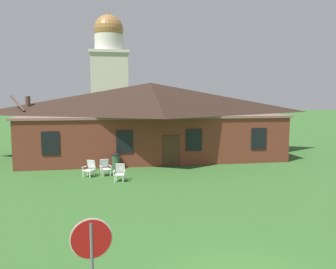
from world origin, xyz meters
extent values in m
cube|color=brown|center=(0.00, 20.27, 1.60)|extent=(18.74, 10.00, 3.20)
cube|color=#835E55|center=(0.00, 20.27, 3.28)|extent=(19.12, 10.20, 0.16)
pyramid|color=black|center=(0.00, 20.27, 4.58)|extent=(19.49, 10.40, 2.43)
cube|color=black|center=(-7.03, 15.24, 1.76)|extent=(1.10, 0.06, 1.50)
cube|color=black|center=(-2.34, 15.24, 1.76)|extent=(1.10, 0.06, 1.50)
cube|color=black|center=(2.34, 15.24, 1.76)|extent=(1.10, 0.06, 1.50)
cube|color=black|center=(7.03, 15.24, 1.76)|extent=(1.10, 0.06, 1.50)
cube|color=#422819|center=(0.78, 15.24, 1.05)|extent=(1.10, 0.06, 2.10)
cube|color=beige|center=(-3.23, 40.19, 5.14)|extent=(4.80, 4.80, 10.28)
cube|color=silver|center=(-3.23, 40.19, 10.46)|extent=(5.18, 5.18, 0.36)
cylinder|color=silver|center=(-3.23, 40.19, 11.74)|extent=(3.80, 3.80, 2.20)
sphere|color=#9E6B38|center=(-3.23, 40.19, 13.52)|extent=(3.88, 3.88, 3.88)
cone|color=#9E6B38|center=(-3.23, 40.19, 15.86)|extent=(0.24, 0.24, 1.00)
cylinder|color=white|center=(-3.65, -0.82, 2.04)|extent=(0.80, 0.10, 0.81)
cylinder|color=#B71414|center=(-3.65, -0.85, 2.04)|extent=(0.76, 0.10, 0.76)
cube|color=white|center=(-4.47, 12.74, 0.18)|extent=(0.07, 0.07, 0.36)
cube|color=white|center=(-4.87, 12.97, 0.18)|extent=(0.07, 0.07, 0.36)
cube|color=white|center=(-4.25, 13.12, 0.18)|extent=(0.07, 0.07, 0.36)
cube|color=white|center=(-4.65, 13.35, 0.18)|extent=(0.07, 0.07, 0.36)
cube|color=white|center=(-4.56, 13.04, 0.39)|extent=(0.73, 0.72, 0.05)
cube|color=white|center=(-4.41, 13.31, 0.69)|extent=(0.54, 0.42, 0.54)
cube|color=white|center=(-4.32, 12.88, 0.58)|extent=(0.29, 0.44, 0.03)
cube|color=white|center=(-4.40, 12.74, 0.47)|extent=(0.05, 0.05, 0.22)
cube|color=white|center=(-4.82, 13.17, 0.58)|extent=(0.29, 0.44, 0.03)
cube|color=white|center=(-4.90, 13.03, 0.47)|extent=(0.05, 0.05, 0.22)
cube|color=white|center=(-3.30, 13.03, 0.18)|extent=(0.06, 0.06, 0.36)
cube|color=white|center=(-3.74, 12.90, 0.18)|extent=(0.06, 0.06, 0.36)
cube|color=white|center=(-3.42, 13.45, 0.18)|extent=(0.06, 0.06, 0.36)
cube|color=white|center=(-3.86, 13.33, 0.18)|extent=(0.06, 0.06, 0.36)
cube|color=white|center=(-3.58, 13.18, 0.39)|extent=(0.66, 0.65, 0.05)
cube|color=white|center=(-3.67, 13.48, 0.69)|extent=(0.55, 0.33, 0.54)
cube|color=white|center=(-3.30, 13.24, 0.58)|extent=(0.19, 0.47, 0.03)
cube|color=white|center=(-3.25, 13.08, 0.47)|extent=(0.05, 0.05, 0.22)
cube|color=white|center=(-3.86, 13.08, 0.58)|extent=(0.19, 0.47, 0.03)
cube|color=white|center=(-3.81, 12.92, 0.47)|extent=(0.05, 0.05, 0.22)
cube|color=silver|center=(-2.62, 11.39, 0.18)|extent=(0.06, 0.06, 0.36)
cube|color=silver|center=(-3.07, 11.48, 0.18)|extent=(0.06, 0.06, 0.36)
cube|color=silver|center=(-2.53, 11.83, 0.18)|extent=(0.06, 0.06, 0.36)
cube|color=silver|center=(-2.98, 11.91, 0.18)|extent=(0.06, 0.06, 0.36)
cube|color=silver|center=(-2.80, 11.65, 0.39)|extent=(0.63, 0.61, 0.05)
cube|color=silver|center=(-2.74, 11.96, 0.69)|extent=(0.54, 0.29, 0.54)
cube|color=silver|center=(-2.52, 11.58, 0.58)|extent=(0.15, 0.47, 0.03)
cube|color=silver|center=(-2.55, 11.42, 0.47)|extent=(0.05, 0.05, 0.22)
cube|color=silver|center=(-3.09, 11.69, 0.58)|extent=(0.15, 0.47, 0.03)
cube|color=silver|center=(-3.12, 11.53, 0.47)|extent=(0.05, 0.05, 0.22)
cylinder|color=brown|center=(-9.28, 19.74, 2.36)|extent=(0.36, 0.36, 4.72)
cylinder|color=brown|center=(-9.96, 19.61, 2.88)|extent=(0.43, 1.46, 0.96)
cylinder|color=brown|center=(-9.88, 19.15, 4.22)|extent=(1.36, 1.38, 1.20)
cylinder|color=brown|center=(-9.82, 19.72, 2.91)|extent=(0.20, 1.18, 0.93)
cylinder|color=#335638|center=(-2.94, 14.97, 0.45)|extent=(0.52, 0.52, 0.90)
cylinder|color=black|center=(-2.94, 14.97, 0.94)|extent=(0.56, 0.56, 0.08)
camera|label=1|loc=(-3.26, -7.22, 4.73)|focal=36.60mm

